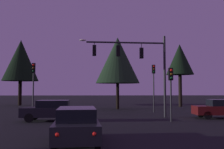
{
  "coord_description": "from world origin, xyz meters",
  "views": [
    {
      "loc": [
        0.69,
        -6.56,
        2.26
      ],
      "look_at": [
        1.55,
        13.91,
        3.49
      ],
      "focal_mm": 41.88,
      "sensor_mm": 36.0,
      "label": 1
    }
  ],
  "objects": [
    {
      "name": "traffic_light_median",
      "position": [
        -5.46,
        17.42,
        3.33
      ],
      "size": [
        0.32,
        0.36,
        4.73
      ],
      "color": "#232326",
      "rests_on": "ground"
    },
    {
      "name": "ground_plane",
      "position": [
        0.0,
        24.5,
        0.0
      ],
      "size": [
        168.0,
        168.0,
        0.0
      ],
      "primitive_type": "plane",
      "color": "black",
      "rests_on": "ground"
    },
    {
      "name": "traffic_signal_mast_arm",
      "position": [
        3.72,
        15.08,
        4.83
      ],
      "size": [
        7.27,
        0.63,
        6.86
      ],
      "color": "#232326",
      "rests_on": "ground"
    },
    {
      "name": "tree_center_horizon",
      "position": [
        11.55,
        28.82,
        6.44
      ],
      "size": [
        3.74,
        3.74,
        8.62
      ],
      "color": "black",
      "rests_on": "ground"
    },
    {
      "name": "tree_left_far",
      "position": [
        -11.36,
        32.88,
        6.7
      ],
      "size": [
        5.3,
        5.3,
        9.82
      ],
      "color": "black",
      "rests_on": "ground"
    },
    {
      "name": "traffic_light_corner_left",
      "position": [
        6.14,
        20.23,
        3.44
      ],
      "size": [
        0.33,
        0.37,
        4.9
      ],
      "color": "#232326",
      "rests_on": "ground"
    },
    {
      "name": "car_nearside_lane",
      "position": [
        -0.34,
        4.7,
        0.8
      ],
      "size": [
        2.14,
        4.71,
        1.52
      ],
      "color": "black",
      "rests_on": "ground"
    },
    {
      "name": "traffic_light_corner_right",
      "position": [
        5.74,
        12.12,
        2.76
      ],
      "size": [
        0.32,
        0.36,
        3.87
      ],
      "color": "#232326",
      "rests_on": "ground"
    },
    {
      "name": "car_crossing_left",
      "position": [
        -2.94,
        12.93,
        0.8
      ],
      "size": [
        4.31,
        1.94,
        1.52
      ],
      "color": "black",
      "rests_on": "ground"
    },
    {
      "name": "tree_behind_sign",
      "position": [
        2.69,
        24.73,
        5.87
      ],
      "size": [
        5.28,
        5.28,
        8.66
      ],
      "color": "black",
      "rests_on": "ground"
    },
    {
      "name": "car_crossing_right",
      "position": [
        10.51,
        14.13,
        0.8
      ],
      "size": [
        4.68,
        1.98,
        1.52
      ],
      "color": "#4C0F0F",
      "rests_on": "ground"
    }
  ]
}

